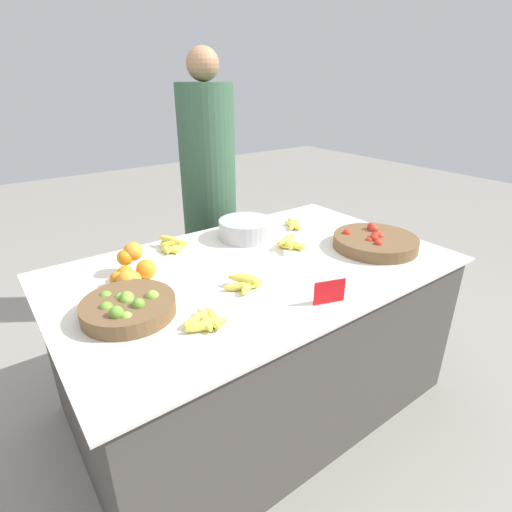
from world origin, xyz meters
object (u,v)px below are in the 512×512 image
at_px(tomato_basket, 375,242).
at_px(metal_bowl, 246,229).
at_px(lime_bowl, 128,307).
at_px(vendor_person, 209,201).
at_px(price_sign, 329,292).

distance_m(tomato_basket, metal_bowl, 0.66).
relative_size(tomato_basket, metal_bowl, 1.46).
distance_m(lime_bowl, vendor_person, 1.34).
height_order(tomato_basket, price_sign, tomato_basket).
relative_size(metal_bowl, price_sign, 2.31).
distance_m(tomato_basket, price_sign, 0.62).
bearing_deg(lime_bowl, price_sign, -29.98).
relative_size(tomato_basket, price_sign, 3.36).
xyz_separation_m(lime_bowl, vendor_person, (0.91, 0.98, -0.00)).
bearing_deg(lime_bowl, metal_bowl, 25.45).
bearing_deg(metal_bowl, price_sign, -100.32).
bearing_deg(price_sign, metal_bowl, 97.91).
xyz_separation_m(tomato_basket, price_sign, (-0.57, -0.24, 0.01)).
bearing_deg(vendor_person, metal_bowl, -102.63).
relative_size(lime_bowl, vendor_person, 0.20).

